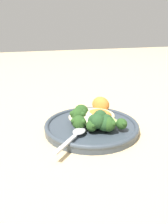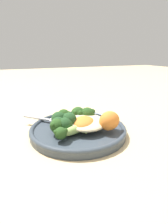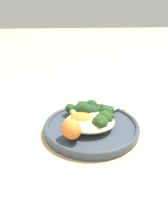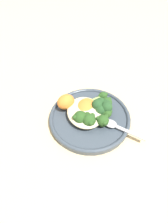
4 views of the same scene
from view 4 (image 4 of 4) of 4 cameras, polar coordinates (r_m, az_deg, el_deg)
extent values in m
plane|color=#D6B784|center=(0.52, 0.35, -2.39)|extent=(4.00, 4.00, 0.00)
cylinder|color=#38424C|center=(0.52, 1.86, -2.02)|extent=(0.23, 0.23, 0.02)
torus|color=#38424C|center=(0.51, 1.89, -1.46)|extent=(0.24, 0.24, 0.01)
ellipsoid|color=beige|center=(0.49, 0.29, -0.42)|extent=(0.12, 0.10, 0.02)
ellipsoid|color=#8EB25B|center=(0.51, 0.32, 0.86)|extent=(0.08, 0.06, 0.01)
sphere|color=#284C1E|center=(0.47, -1.17, -1.82)|extent=(0.04, 0.04, 0.04)
sphere|color=#284C1E|center=(0.47, -2.94, -1.70)|extent=(0.01, 0.01, 0.01)
sphere|color=#284C1E|center=(0.47, 0.56, -0.92)|extent=(0.01, 0.01, 0.01)
ellipsoid|color=#8EB25B|center=(0.51, 0.93, 0.55)|extent=(0.09, 0.03, 0.01)
sphere|color=#284C1E|center=(0.47, 1.56, -2.69)|extent=(0.04, 0.04, 0.04)
sphere|color=#284C1E|center=(0.47, -0.20, -1.85)|extent=(0.01, 0.01, 0.01)
sphere|color=#284C1E|center=(0.46, 2.12, -3.58)|extent=(0.01, 0.01, 0.01)
sphere|color=#284C1E|center=(0.47, 2.79, -1.17)|extent=(0.01, 0.01, 0.01)
ellipsoid|color=#8EB25B|center=(0.50, 2.71, -0.02)|extent=(0.09, 0.05, 0.02)
sphere|color=#284C1E|center=(0.47, 6.16, -2.81)|extent=(0.03, 0.03, 0.03)
sphere|color=#284C1E|center=(0.47, 4.66, -2.08)|extent=(0.01, 0.01, 0.01)
sphere|color=#284C1E|center=(0.46, 6.77, -3.58)|extent=(0.01, 0.01, 0.01)
sphere|color=#284C1E|center=(0.48, 7.21, -1.48)|extent=(0.01, 0.01, 0.01)
ellipsoid|color=#8EB25B|center=(0.51, 3.23, 1.01)|extent=(0.07, 0.07, 0.02)
sphere|color=#284C1E|center=(0.50, 7.50, -0.43)|extent=(0.03, 0.03, 0.03)
sphere|color=#284C1E|center=(0.49, 6.44, -0.34)|extent=(0.01, 0.01, 0.01)
sphere|color=#284C1E|center=(0.50, 8.66, 0.17)|extent=(0.01, 0.01, 0.01)
ellipsoid|color=#8EB25B|center=(0.52, 2.39, 1.98)|extent=(0.03, 0.09, 0.01)
sphere|color=#284C1E|center=(0.52, 7.35, 3.01)|extent=(0.03, 0.03, 0.03)
sphere|color=#284C1E|center=(0.52, 6.00, 3.72)|extent=(0.01, 0.01, 0.01)
sphere|color=#284C1E|center=(0.51, 7.94, 2.45)|extent=(0.01, 0.01, 0.01)
sphere|color=#284C1E|center=(0.52, 8.31, 4.19)|extent=(0.01, 0.01, 0.01)
ellipsoid|color=#8EB25B|center=(0.53, 2.94, 3.25)|extent=(0.04, 0.08, 0.02)
sphere|color=#284C1E|center=(0.54, 6.24, 5.26)|extent=(0.03, 0.03, 0.03)
sphere|color=#284C1E|center=(0.54, 5.25, 5.41)|extent=(0.01, 0.01, 0.01)
sphere|color=#284C1E|center=(0.54, 7.29, 5.81)|extent=(0.01, 0.01, 0.01)
ellipsoid|color=orange|center=(0.51, 0.58, 1.77)|extent=(0.08, 0.08, 0.03)
ellipsoid|color=orange|center=(0.51, -5.95, 3.33)|extent=(0.06, 0.06, 0.04)
sphere|color=#234723|center=(0.52, 5.42, 2.86)|extent=(0.03, 0.03, 0.03)
sphere|color=#234723|center=(0.50, 4.42, 2.33)|extent=(0.03, 0.03, 0.03)
sphere|color=#234723|center=(0.50, 5.51, 0.65)|extent=(0.03, 0.03, 0.03)
sphere|color=#234723|center=(0.50, 7.34, 1.56)|extent=(0.03, 0.03, 0.03)
sphere|color=#234723|center=(0.51, 7.17, 2.40)|extent=(0.03, 0.03, 0.03)
cube|color=#B7B7BC|center=(0.48, 15.11, -6.61)|extent=(0.07, 0.06, 0.00)
ellipsoid|color=#B7B7BC|center=(0.49, 8.61, -3.71)|extent=(0.05, 0.05, 0.01)
camera|label=1|loc=(0.61, 59.61, 9.34)|focal=35.00mm
camera|label=2|loc=(0.75, 4.71, 32.38)|focal=28.00mm
camera|label=3|loc=(0.51, -61.28, 12.45)|focal=35.00mm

